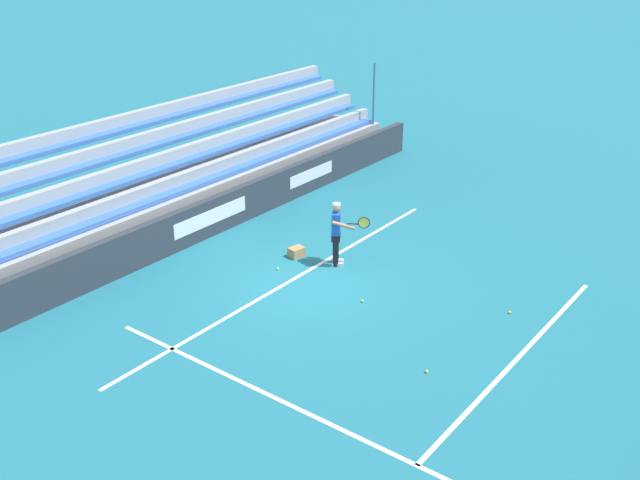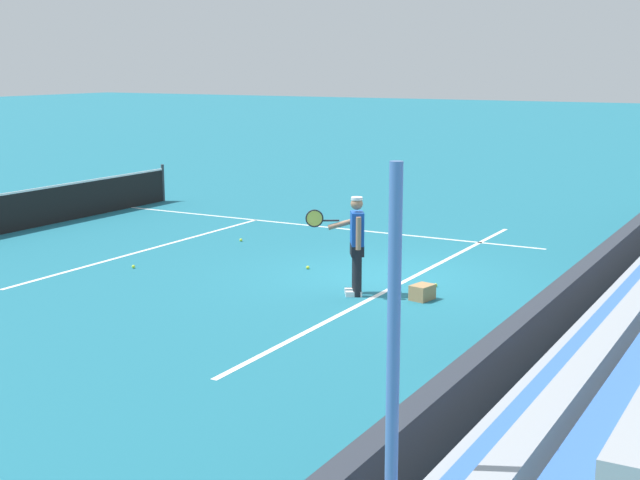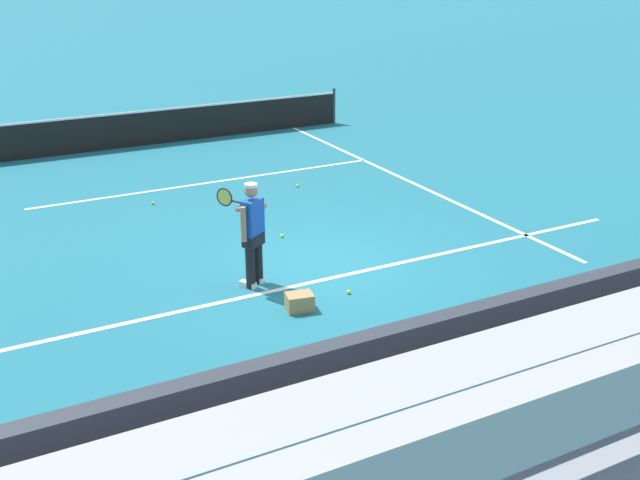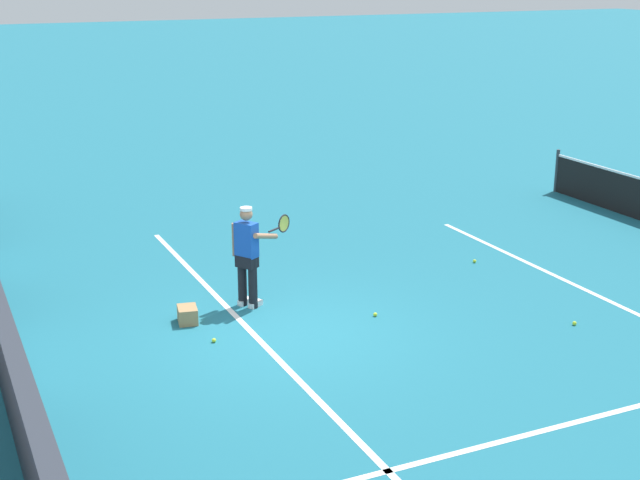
% 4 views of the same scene
% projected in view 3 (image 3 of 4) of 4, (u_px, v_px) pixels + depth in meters
% --- Properties ---
extents(ground_plane, '(160.00, 160.00, 0.00)m').
position_uv_depth(ground_plane, '(323.00, 266.00, 12.81)').
color(ground_plane, '#1E6B7F').
extents(court_baseline_white, '(12.00, 0.10, 0.01)m').
position_uv_depth(court_baseline_white, '(337.00, 277.00, 12.40)').
color(court_baseline_white, white).
rests_on(court_baseline_white, ground).
extents(court_sideline_white, '(0.10, 12.00, 0.01)m').
position_uv_depth(court_sideline_white, '(396.00, 175.00, 17.88)').
color(court_sideline_white, white).
rests_on(court_sideline_white, ground).
extents(court_service_line_white, '(8.22, 0.10, 0.01)m').
position_uv_depth(court_service_line_white, '(211.00, 182.00, 17.33)').
color(court_service_line_white, white).
rests_on(court_service_line_white, ground).
extents(back_wall_sponsor_board, '(21.91, 0.25, 1.10)m').
position_uv_depth(back_wall_sponsor_board, '(479.00, 344.00, 9.19)').
color(back_wall_sponsor_board, '#2D333D').
rests_on(back_wall_sponsor_board, ground).
extents(bleacher_stand, '(20.81, 3.20, 3.40)m').
position_uv_depth(bleacher_stand, '(628.00, 426.00, 7.29)').
color(bleacher_stand, '#9EA3A8').
rests_on(bleacher_stand, ground).
extents(tennis_player, '(0.57, 1.06, 1.71)m').
position_uv_depth(tennis_player, '(252.00, 233.00, 11.79)').
color(tennis_player, black).
rests_on(tennis_player, ground).
extents(ball_box_cardboard, '(0.45, 0.37, 0.26)m').
position_uv_depth(ball_box_cardboard, '(300.00, 302.00, 11.24)').
color(ball_box_cardboard, '#A87F51').
rests_on(ball_box_cardboard, ground).
extents(tennis_ball_toward_net, '(0.07, 0.07, 0.07)m').
position_uv_depth(tennis_ball_toward_net, '(349.00, 292.00, 11.78)').
color(tennis_ball_toward_net, '#CCE533').
rests_on(tennis_ball_toward_net, ground).
extents(tennis_ball_on_baseline, '(0.07, 0.07, 0.07)m').
position_uv_depth(tennis_ball_on_baseline, '(298.00, 186.00, 17.00)').
color(tennis_ball_on_baseline, '#CCE533').
rests_on(tennis_ball_on_baseline, ground).
extents(tennis_ball_midcourt, '(0.07, 0.07, 0.07)m').
position_uv_depth(tennis_ball_midcourt, '(282.00, 236.00, 14.06)').
color(tennis_ball_midcourt, '#CCE533').
rests_on(tennis_ball_midcourt, ground).
extents(tennis_ball_by_box, '(0.07, 0.07, 0.07)m').
position_uv_depth(tennis_ball_by_box, '(153.00, 203.00, 15.85)').
color(tennis_ball_by_box, '#CCE533').
rests_on(tennis_ball_by_box, ground).
extents(tennis_net, '(11.09, 0.09, 1.07)m').
position_uv_depth(tennis_net, '(159.00, 126.00, 20.55)').
color(tennis_net, '#33383D').
rests_on(tennis_net, ground).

